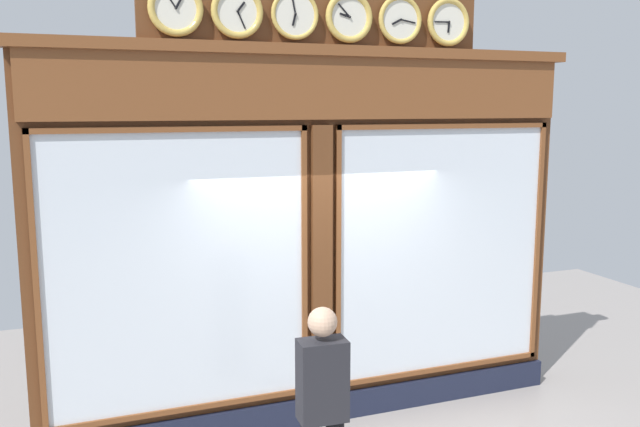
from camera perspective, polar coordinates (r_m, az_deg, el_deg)
The scene contains 2 objects.
shop_facade at distance 6.60m, azimuth -0.39°, elevation -1.65°, with size 5.44×0.42×4.27m.
pedestrian at distance 5.23m, azimuth 0.20°, elevation -15.94°, with size 0.37×0.24×1.69m.
Camera 1 is at (2.28, 5.95, 3.14)m, focal length 37.83 mm.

